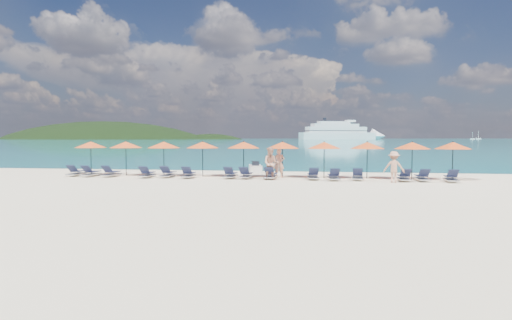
# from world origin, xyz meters

# --- Properties ---
(ground) EXTENTS (1400.00, 1400.00, 0.00)m
(ground) POSITION_xyz_m (0.00, 0.00, 0.00)
(ground) COLOR beige
(sea) EXTENTS (1600.00, 1300.00, 0.01)m
(sea) POSITION_xyz_m (0.00, 660.00, 0.01)
(sea) COLOR #1FA9B2
(sea) RESTS_ON ground
(headland_main) EXTENTS (374.00, 242.00, 126.50)m
(headland_main) POSITION_xyz_m (-300.00, 540.00, -38.00)
(headland_main) COLOR black
(headland_main) RESTS_ON ground
(headland_small) EXTENTS (162.00, 126.00, 85.50)m
(headland_small) POSITION_xyz_m (-150.00, 560.00, -35.00)
(headland_small) COLOR black
(headland_small) RESTS_ON ground
(cruise_ship) EXTENTS (110.77, 61.90, 31.48)m
(cruise_ship) POSITION_xyz_m (31.96, 512.92, 8.19)
(cruise_ship) COLOR silver
(cruise_ship) RESTS_ON ground
(sailboat_near) EXTENTS (5.16, 1.72, 9.45)m
(sailboat_near) POSITION_xyz_m (197.45, 570.00, 0.97)
(sailboat_near) COLOR silver
(sailboat_near) RESTS_ON ground
(sailboat_far) EXTENTS (6.51, 2.17, 11.94)m
(sailboat_far) POSITION_xyz_m (213.98, 597.65, 1.23)
(sailboat_far) COLOR silver
(sailboat_far) RESTS_ON ground
(jetski) EXTENTS (1.29, 2.34, 0.79)m
(jetski) POSITION_xyz_m (-0.92, 8.67, 0.32)
(jetski) COLOR silver
(jetski) RESTS_ON ground
(beachgoer_a) EXTENTS (0.68, 0.47, 1.79)m
(beachgoer_a) POSITION_xyz_m (1.14, 5.10, 0.89)
(beachgoer_a) COLOR tan
(beachgoer_a) RESTS_ON ground
(beachgoer_b) EXTENTS (0.95, 0.57, 1.93)m
(beachgoer_b) POSITION_xyz_m (0.80, 3.65, 0.96)
(beachgoer_b) COLOR tan
(beachgoer_b) RESTS_ON ground
(beachgoer_c) EXTENTS (1.18, 0.68, 1.73)m
(beachgoer_c) POSITION_xyz_m (7.69, 3.17, 0.87)
(beachgoer_c) COLOR tan
(beachgoer_c) RESTS_ON ground
(umbrella_0) EXTENTS (2.10, 2.10, 2.28)m
(umbrella_0) POSITION_xyz_m (-11.50, 5.23, 2.02)
(umbrella_0) COLOR black
(umbrella_0) RESTS_ON ground
(umbrella_1) EXTENTS (2.10, 2.10, 2.28)m
(umbrella_1) POSITION_xyz_m (-9.03, 5.26, 2.02)
(umbrella_1) COLOR black
(umbrella_1) RESTS_ON ground
(umbrella_2) EXTENTS (2.10, 2.10, 2.28)m
(umbrella_2) POSITION_xyz_m (-6.38, 5.15, 2.02)
(umbrella_2) COLOR black
(umbrella_2) RESTS_ON ground
(umbrella_3) EXTENTS (2.10, 2.10, 2.28)m
(umbrella_3) POSITION_xyz_m (-3.84, 5.37, 2.02)
(umbrella_3) COLOR black
(umbrella_3) RESTS_ON ground
(umbrella_4) EXTENTS (2.10, 2.10, 2.28)m
(umbrella_4) POSITION_xyz_m (-1.16, 5.38, 2.02)
(umbrella_4) COLOR black
(umbrella_4) RESTS_ON ground
(umbrella_5) EXTENTS (2.10, 2.10, 2.28)m
(umbrella_5) POSITION_xyz_m (1.32, 5.33, 2.02)
(umbrella_5) COLOR black
(umbrella_5) RESTS_ON ground
(umbrella_6) EXTENTS (2.10, 2.10, 2.28)m
(umbrella_6) POSITION_xyz_m (3.89, 5.41, 2.02)
(umbrella_6) COLOR black
(umbrella_6) RESTS_ON ground
(umbrella_7) EXTENTS (2.10, 2.10, 2.28)m
(umbrella_7) POSITION_xyz_m (6.48, 5.44, 2.02)
(umbrella_7) COLOR black
(umbrella_7) RESTS_ON ground
(umbrella_8) EXTENTS (2.10, 2.10, 2.28)m
(umbrella_8) POSITION_xyz_m (9.04, 5.15, 2.02)
(umbrella_8) COLOR black
(umbrella_8) RESTS_ON ground
(umbrella_9) EXTENTS (2.10, 2.10, 2.28)m
(umbrella_9) POSITION_xyz_m (11.39, 5.40, 2.02)
(umbrella_9) COLOR black
(umbrella_9) RESTS_ON ground
(lounger_0) EXTENTS (0.75, 1.74, 0.66)m
(lounger_0) POSITION_xyz_m (-12.01, 4.28, 0.24)
(lounger_0) COLOR silver
(lounger_0) RESTS_ON ground
(lounger_1) EXTENTS (0.63, 1.70, 0.66)m
(lounger_1) POSITION_xyz_m (-10.85, 4.06, 0.24)
(lounger_1) COLOR silver
(lounger_1) RESTS_ON ground
(lounger_2) EXTENTS (0.63, 1.70, 0.66)m
(lounger_2) POSITION_xyz_m (-9.51, 4.11, 0.24)
(lounger_2) COLOR silver
(lounger_2) RESTS_ON ground
(lounger_3) EXTENTS (0.73, 1.74, 0.66)m
(lounger_3) POSITION_xyz_m (-7.00, 3.89, 0.24)
(lounger_3) COLOR silver
(lounger_3) RESTS_ON ground
(lounger_4) EXTENTS (0.63, 1.70, 0.66)m
(lounger_4) POSITION_xyz_m (-5.76, 4.23, 0.24)
(lounger_4) COLOR silver
(lounger_4) RESTS_ON ground
(lounger_5) EXTENTS (0.76, 1.75, 0.66)m
(lounger_5) POSITION_xyz_m (-4.35, 3.98, 0.24)
(lounger_5) COLOR silver
(lounger_5) RESTS_ON ground
(lounger_6) EXTENTS (0.64, 1.71, 0.66)m
(lounger_6) POSITION_xyz_m (-1.76, 4.18, 0.24)
(lounger_6) COLOR silver
(lounger_6) RESTS_ON ground
(lounger_7) EXTENTS (0.70, 1.73, 0.66)m
(lounger_7) POSITION_xyz_m (-0.80, 4.20, 0.24)
(lounger_7) COLOR silver
(lounger_7) RESTS_ON ground
(lounger_8) EXTENTS (0.75, 1.74, 0.66)m
(lounger_8) POSITION_xyz_m (0.73, 4.17, 0.24)
(lounger_8) COLOR silver
(lounger_8) RESTS_ON ground
(lounger_9) EXTENTS (0.79, 1.75, 0.66)m
(lounger_9) POSITION_xyz_m (3.24, 4.18, 0.24)
(lounger_9) COLOR silver
(lounger_9) RESTS_ON ground
(lounger_10) EXTENTS (0.77, 1.75, 0.66)m
(lounger_10) POSITION_xyz_m (4.44, 3.89, 0.24)
(lounger_10) COLOR silver
(lounger_10) RESTS_ON ground
(lounger_11) EXTENTS (0.77, 1.75, 0.66)m
(lounger_11) POSITION_xyz_m (5.83, 4.20, 0.24)
(lounger_11) COLOR silver
(lounger_11) RESTS_ON ground
(lounger_12) EXTENTS (0.66, 1.71, 0.66)m
(lounger_12) POSITION_xyz_m (8.40, 4.04, 0.24)
(lounger_12) COLOR silver
(lounger_12) RESTS_ON ground
(lounger_13) EXTENTS (0.65, 1.71, 0.66)m
(lounger_13) POSITION_xyz_m (9.40, 4.15, 0.24)
(lounger_13) COLOR silver
(lounger_13) RESTS_ON ground
(lounger_14) EXTENTS (0.78, 1.75, 0.66)m
(lounger_14) POSITION_xyz_m (10.91, 3.95, 0.24)
(lounger_14) COLOR silver
(lounger_14) RESTS_ON ground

